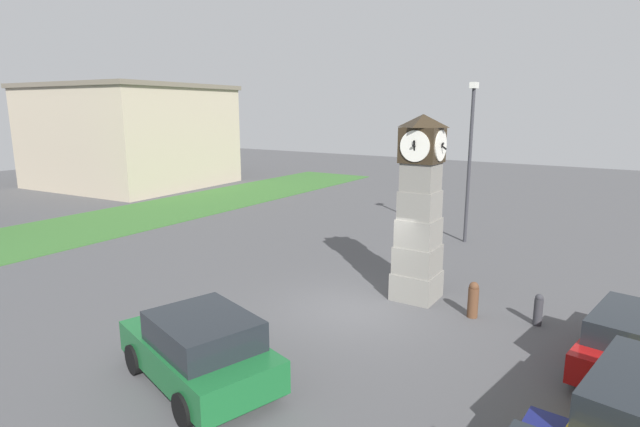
{
  "coord_description": "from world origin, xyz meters",
  "views": [
    {
      "loc": [
        -11.46,
        -6.37,
        5.49
      ],
      "look_at": [
        0.71,
        1.54,
        2.44
      ],
      "focal_mm": 28.0,
      "sensor_mm": 36.0,
      "label": 1
    }
  ],
  "objects": [
    {
      "name": "clock_tower",
      "position": [
        1.79,
        -1.16,
        2.51
      ],
      "size": [
        1.38,
        1.41,
        5.35
      ],
      "color": "gray",
      "rests_on": "ground_plane"
    },
    {
      "name": "street_lamp_near_road",
      "position": [
        8.91,
        -0.42,
        3.76
      ],
      "size": [
        0.5,
        0.24,
        6.52
      ],
      "color": "#333338",
      "rests_on": "ground_plane"
    },
    {
      "name": "ground_plane",
      "position": [
        0.0,
        0.0,
        0.0
      ],
      "size": [
        84.25,
        84.25,
        0.0
      ],
      "primitive_type": "plane",
      "color": "#4C4C4F"
    },
    {
      "name": "grass_verge_far",
      "position": [
        -0.38,
        15.45,
        0.02
      ],
      "size": [
        50.55,
        6.08,
        0.04
      ],
      "primitive_type": "cube",
      "color": "#386B2D",
      "rests_on": "ground_plane"
    },
    {
      "name": "car_far_lot",
      "position": [
        -5.02,
        0.7,
        0.77
      ],
      "size": [
        2.86,
        4.19,
        1.52
      ],
      "color": "#19602D",
      "rests_on": "ground_plane"
    },
    {
      "name": "bollard_near_tower",
      "position": [
        1.31,
        -2.96,
        0.5
      ],
      "size": [
        0.28,
        0.28,
        0.99
      ],
      "color": "brown",
      "rests_on": "ground_plane"
    },
    {
      "name": "bollard_mid_row",
      "position": [
        1.72,
        -4.52,
        0.43
      ],
      "size": [
        0.22,
        0.22,
        0.84
      ],
      "color": "#333338",
      "rests_on": "ground_plane"
    },
    {
      "name": "storefront_low_left",
      "position": [
        11.84,
        25.18,
        3.59
      ],
      "size": [
        11.82,
        12.5,
        7.16
      ],
      "color": "#B7A88E",
      "rests_on": "ground_plane"
    }
  ]
}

